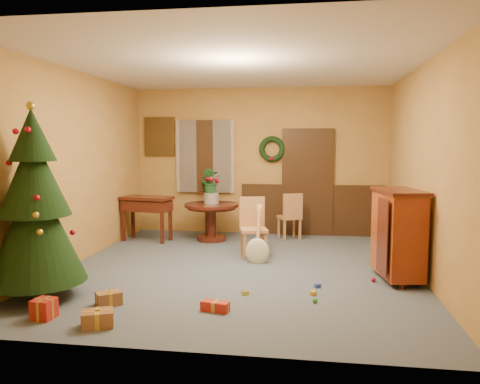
% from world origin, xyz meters
% --- Properties ---
extents(room_envelope, '(5.50, 5.50, 5.50)m').
position_xyz_m(room_envelope, '(0.21, 2.70, 1.12)').
color(room_envelope, '#3B4956').
rests_on(room_envelope, ground).
extents(dining_table, '(1.01, 1.01, 0.69)m').
position_xyz_m(dining_table, '(-0.81, 1.90, 0.49)').
color(dining_table, black).
rests_on(dining_table, floor).
extents(urn, '(0.27, 0.27, 0.20)m').
position_xyz_m(urn, '(-0.81, 1.90, 0.79)').
color(urn, slate).
rests_on(urn, dining_table).
extents(centerpiece_plant, '(0.37, 0.32, 0.41)m').
position_xyz_m(centerpiece_plant, '(-0.81, 1.90, 1.10)').
color(centerpiece_plant, '#1E4C23').
rests_on(centerpiece_plant, urn).
extents(chair_near, '(0.50, 0.50, 0.95)m').
position_xyz_m(chair_near, '(0.10, 0.79, 0.51)').
color(chair_near, '#A97343').
rests_on(chair_near, floor).
extents(chair_far, '(0.51, 0.51, 0.88)m').
position_xyz_m(chair_far, '(0.65, 2.21, 0.47)').
color(chair_far, '#A97343').
rests_on(chair_far, floor).
extents(guitar, '(0.50, 0.63, 0.84)m').
position_xyz_m(guitar, '(0.22, 0.37, 0.43)').
color(guitar, beige).
rests_on(guitar, floor).
extents(plant_stand, '(0.35, 0.35, 0.89)m').
position_xyz_m(plant_stand, '(-0.93, 2.12, 0.55)').
color(plant_stand, black).
rests_on(plant_stand, floor).
extents(stand_plant, '(0.29, 0.26, 0.45)m').
position_xyz_m(stand_plant, '(-0.93, 2.12, 1.12)').
color(stand_plant, '#19471E').
rests_on(stand_plant, plant_stand).
extents(christmas_tree, '(1.11, 1.11, 2.29)m').
position_xyz_m(christmas_tree, '(-2.15, -1.61, 1.08)').
color(christmas_tree, '#382111').
rests_on(christmas_tree, floor).
extents(writing_desk, '(1.00, 0.61, 0.83)m').
position_xyz_m(writing_desk, '(-2.00, 1.71, 0.62)').
color(writing_desk, black).
rests_on(writing_desk, floor).
extents(sideboard, '(0.65, 1.01, 1.21)m').
position_xyz_m(sideboard, '(2.15, -0.24, 0.65)').
color(sideboard, '#62160B').
rests_on(sideboard, floor).
extents(gift_a, '(0.37, 0.32, 0.16)m').
position_xyz_m(gift_a, '(-1.08, -2.32, 0.08)').
color(gift_a, brown).
rests_on(gift_a, floor).
extents(gift_b, '(0.23, 0.23, 0.21)m').
position_xyz_m(gift_b, '(-1.73, -2.20, 0.10)').
color(gift_b, '#A72016').
rests_on(gift_b, floor).
extents(gift_c, '(0.33, 0.31, 0.15)m').
position_xyz_m(gift_c, '(-1.24, -1.71, 0.07)').
color(gift_c, brown).
rests_on(gift_c, floor).
extents(gift_d, '(0.32, 0.19, 0.11)m').
position_xyz_m(gift_d, '(-0.01, -1.73, 0.05)').
color(gift_d, '#A72016').
rests_on(gift_d, floor).
extents(toy_a, '(0.09, 0.09, 0.05)m').
position_xyz_m(toy_a, '(1.10, -0.73, 0.03)').
color(toy_a, '#2A45B9').
rests_on(toy_a, floor).
extents(toy_b, '(0.06, 0.06, 0.06)m').
position_xyz_m(toy_b, '(1.06, -1.31, 0.03)').
color(toy_b, '#288A25').
rests_on(toy_b, floor).
extents(toy_c, '(0.08, 0.09, 0.05)m').
position_xyz_m(toy_c, '(1.05, -1.04, 0.03)').
color(toy_c, gold).
rests_on(toy_c, floor).
extents(toy_d, '(0.06, 0.06, 0.06)m').
position_xyz_m(toy_d, '(1.83, -0.38, 0.03)').
color(toy_d, '#AA0B20').
rests_on(toy_d, floor).
extents(toy_e, '(0.09, 0.09, 0.05)m').
position_xyz_m(toy_e, '(0.24, -1.15, 0.03)').
color(toy_e, gold).
rests_on(toy_e, floor).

